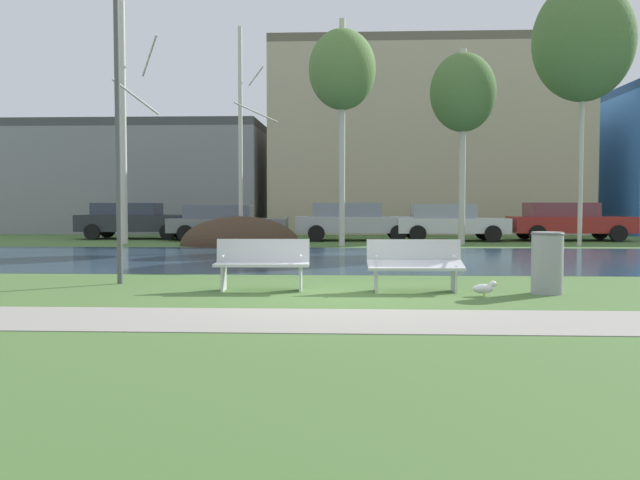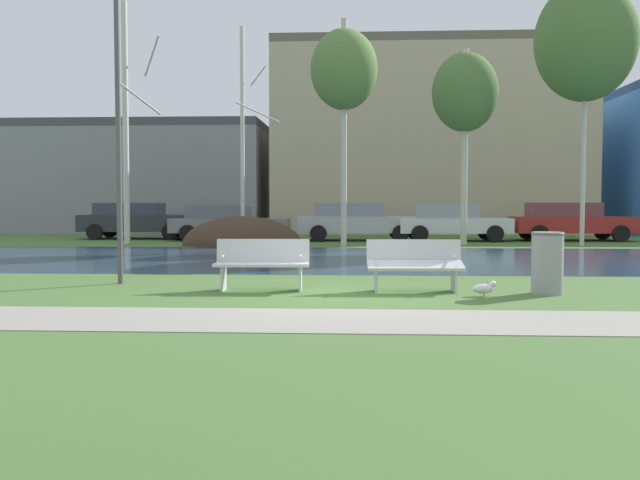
{
  "view_description": "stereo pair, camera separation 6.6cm",
  "coord_description": "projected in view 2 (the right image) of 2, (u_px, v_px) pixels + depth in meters",
  "views": [
    {
      "loc": [
        0.27,
        -11.19,
        1.5
      ],
      "look_at": [
        -0.34,
        1.28,
        0.84
      ],
      "focal_mm": 39.67,
      "sensor_mm": 36.0,
      "label": 1
    },
    {
      "loc": [
        0.33,
        -11.19,
        1.5
      ],
      "look_at": [
        -0.34,
        1.28,
        0.84
      ],
      "focal_mm": 39.67,
      "sensor_mm": 36.0,
      "label": 2
    }
  ],
  "objects": [
    {
      "name": "bench_right",
      "position": [
        415.0,
        264.0,
        11.88
      ],
      "size": [
        1.62,
        0.62,
        0.87
      ],
      "color": "silver",
      "rests_on": "ground"
    },
    {
      "name": "paved_path_strip",
      "position": [
        331.0,
        320.0,
        8.96
      ],
      "size": [
        60.0,
        1.84,
        0.01
      ],
      "primitive_type": "cube",
      "color": "gray",
      "rests_on": "ground"
    },
    {
      "name": "parked_sedan_second_grey",
      "position": [
        228.0,
        222.0,
        27.93
      ],
      "size": [
        4.67,
        2.04,
        1.4
      ],
      "color": "slate",
      "rests_on": "ground"
    },
    {
      "name": "building_beige_block",
      "position": [
        427.0,
        140.0,
        35.35
      ],
      "size": [
        15.1,
        6.37,
        9.27
      ],
      "color": "#BCAD8E",
      "rests_on": "ground"
    },
    {
      "name": "parked_wagon_fourth_white",
      "position": [
        451.0,
        221.0,
        27.52
      ],
      "size": [
        4.33,
        2.02,
        1.45
      ],
      "color": "silver",
      "rests_on": "ground"
    },
    {
      "name": "ground_plane",
      "position": [
        347.0,
        252.0,
        21.23
      ],
      "size": [
        120.0,
        120.0,
        0.0
      ],
      "primitive_type": "plane",
      "color": "#476B33"
    },
    {
      "name": "parked_hatch_third_silver",
      "position": [
        356.0,
        221.0,
        27.86
      ],
      "size": [
        4.8,
        2.15,
        1.48
      ],
      "color": "#B2B5BC",
      "rests_on": "ground"
    },
    {
      "name": "birch_center",
      "position": [
        465.0,
        93.0,
        24.88
      ],
      "size": [
        2.32,
        2.32,
        6.91
      ],
      "color": "beige",
      "rests_on": "ground"
    },
    {
      "name": "building_grey_warehouse",
      "position": [
        145.0,
        179.0,
        37.14
      ],
      "size": [
        12.99,
        8.4,
        5.48
      ],
      "color": "gray",
      "rests_on": "ground"
    },
    {
      "name": "soil_mound",
      "position": [
        242.0,
        245.0,
        24.76
      ],
      "size": [
        4.21,
        2.98,
        2.04
      ],
      "primitive_type": "ellipsoid",
      "color": "#423021",
      "rests_on": "ground"
    },
    {
      "name": "river_band",
      "position": [
        345.0,
        258.0,
        18.97
      ],
      "size": [
        80.0,
        8.81,
        0.01
      ],
      "primitive_type": "cube",
      "color": "#2D475B",
      "rests_on": "ground"
    },
    {
      "name": "seagull",
      "position": [
        484.0,
        288.0,
        11.27
      ],
      "size": [
        0.41,
        0.15,
        0.25
      ],
      "color": "white",
      "rests_on": "ground"
    },
    {
      "name": "parked_suv_fifth_red",
      "position": [
        570.0,
        221.0,
        27.75
      ],
      "size": [
        4.67,
        2.19,
        1.5
      ],
      "color": "maroon",
      "rests_on": "ground"
    },
    {
      "name": "birch_far_left",
      "position": [
        126.0,
        121.0,
        25.59
      ],
      "size": [
        1.48,
        2.65,
        8.73
      ],
      "color": "beige",
      "rests_on": "ground"
    },
    {
      "name": "birch_center_left",
      "position": [
        344.0,
        71.0,
        23.96
      ],
      "size": [
        2.28,
        2.28,
        7.72
      ],
      "color": "beige",
      "rests_on": "ground"
    },
    {
      "name": "streetlamp",
      "position": [
        118.0,
        84.0,
        12.87
      ],
      "size": [
        0.32,
        0.32,
        5.5
      ],
      "color": "#4C4C51",
      "rests_on": "ground"
    },
    {
      "name": "trash_bin",
      "position": [
        547.0,
        262.0,
        11.56
      ],
      "size": [
        0.54,
        0.54,
        1.02
      ],
      "color": "gray",
      "rests_on": "ground"
    },
    {
      "name": "bench_left",
      "position": [
        262.0,
        263.0,
        12.02
      ],
      "size": [
        1.62,
        0.62,
        0.87
      ],
      "color": "silver",
      "rests_on": "ground"
    },
    {
      "name": "birch_center_right",
      "position": [
        586.0,
        41.0,
        24.03
      ],
      "size": [
        3.42,
        3.42,
        9.06
      ],
      "color": "beige",
      "rests_on": "ground"
    },
    {
      "name": "birch_left",
      "position": [
        243.0,
        134.0,
        25.2
      ],
      "size": [
        1.43,
        2.21,
        7.74
      ],
      "color": "beige",
      "rests_on": "ground"
    },
    {
      "name": "parked_van_nearest_dark",
      "position": [
        137.0,
        220.0,
        29.22
      ],
      "size": [
        4.66,
        2.15,
        1.48
      ],
      "color": "#282B30",
      "rests_on": "ground"
    }
  ]
}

